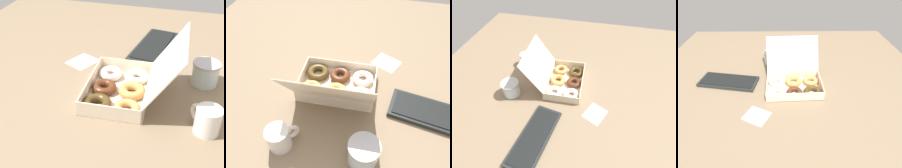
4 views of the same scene
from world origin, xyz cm
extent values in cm
cube|color=#806A51|center=(0.00, 0.00, -1.00)|extent=(180.00, 180.00, 2.00)
cube|color=beige|center=(3.89, -0.40, 0.20)|extent=(32.06, 22.27, 0.40)
cube|color=beige|center=(-11.55, -0.97, 3.05)|extent=(1.17, 21.14, 5.31)
cube|color=beige|center=(19.33, 0.16, 3.05)|extent=(1.17, 21.14, 5.31)
cube|color=beige|center=(4.27, -10.76, 3.05)|extent=(30.50, 1.52, 5.31)
cube|color=beige|center=(3.51, 9.96, 3.05)|extent=(30.50, 1.52, 5.31)
cube|color=beige|center=(3.29, 15.85, 14.61)|extent=(31.71, 12.88, 18.01)
torus|color=#F4DBD3|center=(-6.01, -5.90, 1.94)|extent=(11.45, 11.45, 2.89)
torus|color=#532A16|center=(3.99, -5.64, 1.94)|extent=(11.43, 11.43, 3.01)
torus|color=#493616|center=(14.01, -5.24, 1.94)|extent=(13.77, 13.77, 3.09)
torus|color=white|center=(-6.44, 4.29, 1.94)|extent=(11.01, 11.01, 2.91)
torus|color=#CB8B4A|center=(3.66, 4.53, 1.94)|extent=(11.00, 11.00, 3.17)
torus|color=#D88F4F|center=(14.02, 5.01, 1.94)|extent=(11.50, 11.50, 2.78)
cube|color=#222626|center=(-35.91, 6.22, 0.90)|extent=(36.56, 19.23, 1.80)
cube|color=black|center=(-35.91, 6.22, 2.00)|extent=(33.46, 16.61, 0.40)
cylinder|color=white|center=(16.64, 30.48, 4.35)|extent=(7.84, 7.84, 8.71)
torus|color=white|center=(13.64, 27.53, 4.35)|extent=(5.47, 5.42, 6.29)
cylinder|color=black|center=(16.64, 30.48, 7.14)|extent=(6.90, 6.90, 0.52)
cylinder|color=silver|center=(-11.37, 29.19, 3.94)|extent=(9.72, 9.72, 7.88)
cylinder|color=#B2B2B7|center=(-11.37, 29.19, 8.38)|extent=(10.21, 10.21, 1.00)
cube|color=white|center=(-15.25, -21.04, 0.07)|extent=(14.74, 13.95, 0.15)
camera|label=1|loc=(93.78, 21.80, 64.52)|focal=50.00mm
camera|label=2|loc=(-10.81, 61.52, 69.00)|focal=35.00mm
camera|label=3|loc=(-72.09, -16.58, 79.84)|focal=28.00mm
camera|label=4|loc=(0.51, -79.47, 65.52)|focal=28.00mm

